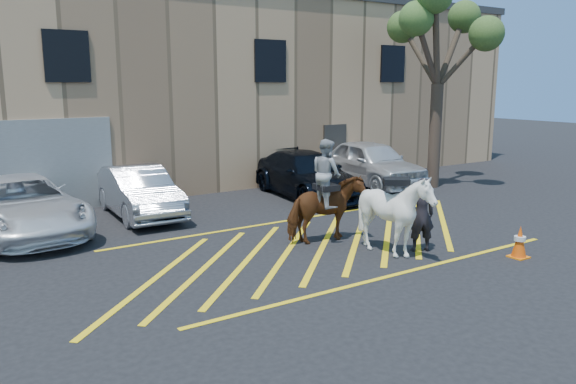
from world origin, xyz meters
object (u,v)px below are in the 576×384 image
car_silver_sedan (139,192)px  tree (440,29)px  car_blue_suv (307,174)px  mounted_bay (326,201)px  saddled_white (395,214)px  handler (421,215)px  traffic_cone (520,242)px  car_white_suv (371,163)px  car_white_pickup (21,206)px

car_silver_sedan → tree: size_ratio=0.60×
car_blue_suv → mounted_bay: size_ratio=2.06×
mounted_bay → saddled_white: size_ratio=1.10×
handler → traffic_cone: bearing=159.2°
handler → saddled_white: (-0.75, 0.08, 0.09)m
traffic_cone → handler: bearing=132.9°
car_white_suv → traffic_cone: size_ratio=6.88×
car_blue_suv → traffic_cone: car_blue_suv is taller
car_white_suv → saddled_white: (-5.46, -6.93, 0.10)m
car_blue_suv → handler: 6.80m
car_white_pickup → tree: size_ratio=0.73×
traffic_cone → saddled_white: bearing=143.2°
car_white_pickup → handler: bearing=-46.3°
car_white_pickup → mounted_bay: 7.78m
tree → car_white_pickup: bearing=175.3°
car_silver_sedan → car_white_suv: 9.01m
mounted_bay → tree: 9.82m
handler → traffic_cone: 2.22m
car_white_pickup → saddled_white: (6.73, -6.55, 0.21)m
car_white_suv → handler: handler is taller
car_silver_sedan → traffic_cone: bearing=-53.8°
car_silver_sedan → handler: bearing=-56.1°
car_white_suv → car_silver_sedan: bearing=-173.6°
mounted_bay → tree: tree is taller
mounted_bay → tree: size_ratio=0.35×
car_blue_suv → tree: 7.09m
car_white_pickup → handler: handler is taller
car_white_pickup → car_silver_sedan: size_ratio=1.23×
car_white_suv → mounted_bay: 8.04m
car_silver_sedan → handler: size_ratio=2.53×
handler → tree: size_ratio=0.24×
car_blue_suv → tree: tree is taller
car_blue_suv → traffic_cone: bearing=-83.7°
car_blue_suv → saddled_white: size_ratio=2.26×
car_blue_suv → traffic_cone: size_ratio=7.14×
car_blue_suv → handler: size_ratio=3.01×
car_white_suv → traffic_cone: (-3.24, -8.59, -0.49)m
car_blue_suv → traffic_cone: 8.23m
car_white_pickup → car_blue_suv: 8.93m
car_silver_sedan → traffic_cone: (5.77, -8.54, -0.36)m
tree → car_silver_sedan: bearing=172.1°
traffic_cone → tree: size_ratio=0.10×
car_white_pickup → traffic_cone: size_ratio=7.35×
handler → mounted_bay: (-1.39, 1.78, 0.16)m
traffic_cone → tree: tree is taller
car_white_pickup → car_white_suv: (12.18, 0.39, 0.11)m
traffic_cone → tree: bearing=55.0°
car_blue_suv → handler: bearing=-96.2°
car_silver_sedan → mounted_bay: 5.94m
car_white_pickup → saddled_white: saddled_white is taller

